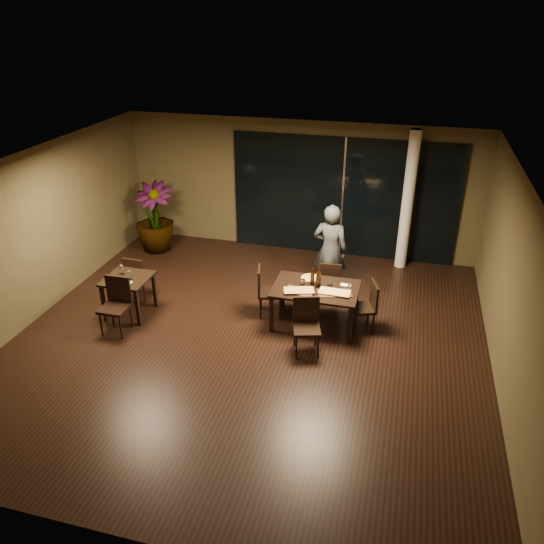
% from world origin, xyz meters
% --- Properties ---
extents(ground, '(8.00, 8.00, 0.00)m').
position_xyz_m(ground, '(0.00, 0.00, 0.00)').
color(ground, black).
rests_on(ground, ground).
extents(wall_back, '(8.00, 0.10, 3.00)m').
position_xyz_m(wall_back, '(0.00, 4.05, 1.50)').
color(wall_back, '#494027').
rests_on(wall_back, ground).
extents(wall_front, '(8.00, 0.10, 3.00)m').
position_xyz_m(wall_front, '(0.00, -4.05, 1.50)').
color(wall_front, '#494027').
rests_on(wall_front, ground).
extents(wall_left, '(0.10, 8.00, 3.00)m').
position_xyz_m(wall_left, '(-4.05, 0.00, 1.50)').
color(wall_left, '#494027').
rests_on(wall_left, ground).
extents(wall_right, '(0.10, 8.00, 3.00)m').
position_xyz_m(wall_right, '(4.05, 0.00, 1.50)').
color(wall_right, '#494027').
rests_on(wall_right, ground).
extents(ceiling, '(8.00, 8.00, 0.04)m').
position_xyz_m(ceiling, '(0.00, 0.00, 3.02)').
color(ceiling, silver).
rests_on(ceiling, wall_back).
extents(window_panel, '(5.00, 0.06, 2.70)m').
position_xyz_m(window_panel, '(1.00, 3.96, 1.35)').
color(window_panel, black).
rests_on(window_panel, ground).
extents(column, '(0.24, 0.24, 3.00)m').
position_xyz_m(column, '(2.40, 3.65, 1.50)').
color(column, white).
rests_on(column, ground).
extents(main_table, '(1.50, 1.00, 0.75)m').
position_xyz_m(main_table, '(1.00, 0.80, 0.68)').
color(main_table, black).
rests_on(main_table, ground).
extents(side_table, '(0.80, 0.80, 0.75)m').
position_xyz_m(side_table, '(-2.40, 0.30, 0.62)').
color(side_table, black).
rests_on(side_table, ground).
extents(chair_main_far, '(0.46, 0.46, 0.90)m').
position_xyz_m(chair_main_far, '(1.13, 1.61, 0.50)').
color(chair_main_far, black).
rests_on(chair_main_far, ground).
extents(chair_main_near, '(0.54, 0.54, 0.94)m').
position_xyz_m(chair_main_near, '(1.00, -0.00, 0.53)').
color(chair_main_near, black).
rests_on(chair_main_near, ground).
extents(chair_main_left, '(0.54, 0.54, 0.96)m').
position_xyz_m(chair_main_left, '(0.05, 0.91, 0.53)').
color(chair_main_left, black).
rests_on(chair_main_left, ground).
extents(chair_main_right, '(0.54, 0.54, 0.92)m').
position_xyz_m(chair_main_right, '(1.91, 0.87, 0.51)').
color(chair_main_right, black).
rests_on(chair_main_right, ground).
extents(chair_side_far, '(0.44, 0.44, 0.91)m').
position_xyz_m(chair_side_far, '(-2.51, 0.83, 0.51)').
color(chair_side_far, black).
rests_on(chair_side_far, ground).
extents(chair_side_near, '(0.47, 0.47, 1.00)m').
position_xyz_m(chair_side_near, '(-2.34, -0.24, 0.56)').
color(chair_side_near, black).
rests_on(chair_side_near, ground).
extents(diner, '(0.66, 0.47, 1.86)m').
position_xyz_m(diner, '(1.05, 2.04, 0.93)').
color(diner, '#2B2E30').
rests_on(diner, ground).
extents(potted_plant, '(0.97, 0.97, 1.60)m').
position_xyz_m(potted_plant, '(-3.21, 3.09, 0.80)').
color(potted_plant, '#214918').
rests_on(potted_plant, ground).
extents(pizza_board_left, '(0.57, 0.38, 0.01)m').
position_xyz_m(pizza_board_left, '(0.74, 0.58, 0.76)').
color(pizza_board_left, '#442E16').
rests_on(pizza_board_left, main_table).
extents(pizza_board_right, '(0.64, 0.44, 0.01)m').
position_xyz_m(pizza_board_right, '(1.35, 0.67, 0.76)').
color(pizza_board_right, '#412A14').
rests_on(pizza_board_right, main_table).
extents(oblong_pizza_left, '(0.54, 0.36, 0.02)m').
position_xyz_m(oblong_pizza_left, '(0.74, 0.58, 0.77)').
color(oblong_pizza_left, maroon).
rests_on(oblong_pizza_left, pizza_board_left).
extents(oblong_pizza_right, '(0.52, 0.26, 0.02)m').
position_xyz_m(oblong_pizza_right, '(1.35, 0.67, 0.77)').
color(oblong_pizza_right, maroon).
rests_on(oblong_pizza_right, pizza_board_right).
extents(round_pizza, '(0.32, 0.32, 0.01)m').
position_xyz_m(round_pizza, '(0.83, 1.12, 0.76)').
color(round_pizza, '#B03413').
rests_on(round_pizza, main_table).
extents(bottle_a, '(0.07, 0.07, 0.33)m').
position_xyz_m(bottle_a, '(0.92, 0.88, 0.91)').
color(bottle_a, black).
rests_on(bottle_a, main_table).
extents(bottle_b, '(0.06, 0.06, 0.28)m').
position_xyz_m(bottle_b, '(1.02, 0.82, 0.89)').
color(bottle_b, black).
rests_on(bottle_b, main_table).
extents(bottle_c, '(0.08, 0.08, 0.35)m').
position_xyz_m(bottle_c, '(1.03, 0.88, 0.93)').
color(bottle_c, black).
rests_on(bottle_c, main_table).
extents(tumbler_left, '(0.08, 0.08, 0.10)m').
position_xyz_m(tumbler_left, '(0.76, 0.86, 0.80)').
color(tumbler_left, white).
rests_on(tumbler_left, main_table).
extents(tumbler_right, '(0.08, 0.08, 0.10)m').
position_xyz_m(tumbler_right, '(1.23, 0.95, 0.80)').
color(tumbler_right, white).
rests_on(tumbler_right, main_table).
extents(napkin_near, '(0.19, 0.13, 0.01)m').
position_xyz_m(napkin_near, '(1.51, 0.75, 0.76)').
color(napkin_near, white).
rests_on(napkin_near, main_table).
extents(napkin_far, '(0.19, 0.12, 0.01)m').
position_xyz_m(napkin_far, '(1.50, 1.01, 0.76)').
color(napkin_far, white).
rests_on(napkin_far, main_table).
extents(wine_glass_a, '(0.08, 0.08, 0.19)m').
position_xyz_m(wine_glass_a, '(-2.55, 0.40, 0.84)').
color(wine_glass_a, white).
rests_on(wine_glass_a, side_table).
extents(wine_glass_b, '(0.08, 0.08, 0.17)m').
position_xyz_m(wine_glass_b, '(-2.31, 0.25, 0.83)').
color(wine_glass_b, white).
rests_on(wine_glass_b, side_table).
extents(side_napkin, '(0.20, 0.14, 0.01)m').
position_xyz_m(side_napkin, '(-2.31, 0.13, 0.76)').
color(side_napkin, white).
rests_on(side_napkin, side_table).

